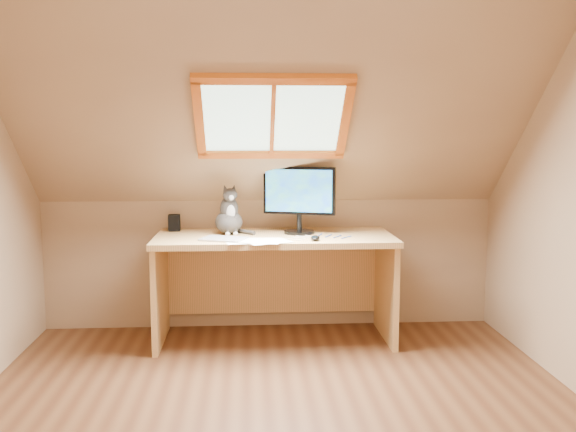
{
  "coord_description": "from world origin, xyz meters",
  "views": [
    {
      "loc": [
        -0.17,
        -3.22,
        1.52
      ],
      "look_at": [
        0.1,
        1.0,
        0.97
      ],
      "focal_mm": 40.0,
      "sensor_mm": 36.0,
      "label": 1
    }
  ],
  "objects": [
    {
      "name": "cables",
      "position": [
        0.34,
        1.26,
        0.79
      ],
      "size": [
        0.51,
        0.26,
        0.01
      ],
      "color": "silver",
      "rests_on": "desk"
    },
    {
      "name": "desk_speaker",
      "position": [
        -0.72,
        1.63,
        0.85
      ],
      "size": [
        0.09,
        0.09,
        0.12
      ],
      "primitive_type": "cube",
      "rotation": [
        0.0,
        0.0,
        0.03
      ],
      "color": "black",
      "rests_on": "desk"
    },
    {
      "name": "graphics_tablet",
      "position": [
        -0.34,
        1.19,
        0.79
      ],
      "size": [
        0.35,
        0.31,
        0.01
      ],
      "primitive_type": "cube",
      "rotation": [
        0.0,
        0.0,
        -0.36
      ],
      "color": "#B2B2B7",
      "rests_on": "desk"
    },
    {
      "name": "monitor",
      "position": [
        0.21,
        1.44,
        1.07
      ],
      "size": [
        0.52,
        0.23,
        0.49
      ],
      "color": "black",
      "rests_on": "desk"
    },
    {
      "name": "desk",
      "position": [
        0.02,
        1.45,
        0.55
      ],
      "size": [
        1.72,
        0.75,
        0.79
      ],
      "color": "#E3A76B",
      "rests_on": "ground"
    },
    {
      "name": "cat",
      "position": [
        -0.31,
        1.46,
        0.92
      ],
      "size": [
        0.25,
        0.28,
        0.37
      ],
      "color": "#383532",
      "rests_on": "desk"
    },
    {
      "name": "ground",
      "position": [
        0.0,
        0.0,
        0.0
      ],
      "size": [
        3.5,
        3.5,
        0.0
      ],
      "primitive_type": "plane",
      "color": "brown",
      "rests_on": "ground"
    },
    {
      "name": "papers",
      "position": [
        -0.12,
        1.12,
        0.79
      ],
      "size": [
        0.35,
        0.3,
        0.01
      ],
      "color": "white",
      "rests_on": "desk"
    },
    {
      "name": "mouse",
      "position": [
        0.29,
        1.12,
        0.8
      ],
      "size": [
        0.08,
        0.12,
        0.03
      ],
      "primitive_type": "ellipsoid",
      "rotation": [
        0.0,
        0.0,
        -0.18
      ],
      "color": "black",
      "rests_on": "desk"
    },
    {
      "name": "room_shell",
      "position": [
        0.0,
        -0.09,
        1.43
      ],
      "size": [
        3.52,
        3.52,
        2.41
      ],
      "color": "tan",
      "rests_on": "ground"
    }
  ]
}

